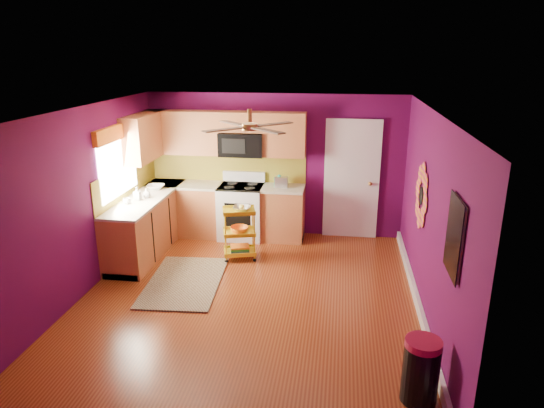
# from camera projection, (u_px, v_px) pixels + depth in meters

# --- Properties ---
(ground) EXTENTS (5.00, 5.00, 0.00)m
(ground) POSITION_uv_depth(u_px,v_px,m) (249.00, 297.00, 6.58)
(ground) COLOR maroon
(ground) RESTS_ON ground
(room_envelope) EXTENTS (4.54, 5.04, 2.52)m
(room_envelope) POSITION_uv_depth(u_px,v_px,m) (250.00, 181.00, 6.08)
(room_envelope) COLOR #510940
(room_envelope) RESTS_ON ground
(lower_cabinets) EXTENTS (2.81, 2.31, 0.94)m
(lower_cabinets) POSITION_uv_depth(u_px,v_px,m) (192.00, 218.00, 8.35)
(lower_cabinets) COLOR #994F29
(lower_cabinets) RESTS_ON ground
(electric_range) EXTENTS (0.76, 0.66, 1.13)m
(electric_range) POSITION_uv_depth(u_px,v_px,m) (241.00, 211.00, 8.56)
(electric_range) COLOR white
(electric_range) RESTS_ON ground
(upper_cabinetry) EXTENTS (2.80, 2.30, 1.26)m
(upper_cabinetry) POSITION_uv_depth(u_px,v_px,m) (200.00, 136.00, 8.25)
(upper_cabinetry) COLOR #994F29
(upper_cabinetry) RESTS_ON ground
(left_window) EXTENTS (0.08, 1.35, 1.08)m
(left_window) POSITION_uv_depth(u_px,v_px,m) (117.00, 151.00, 7.35)
(left_window) COLOR white
(left_window) RESTS_ON ground
(panel_door) EXTENTS (0.95, 0.11, 2.15)m
(panel_door) POSITION_uv_depth(u_px,v_px,m) (351.00, 181.00, 8.41)
(panel_door) COLOR white
(panel_door) RESTS_ON ground
(right_wall_art) EXTENTS (0.04, 2.74, 1.04)m
(right_wall_art) POSITION_uv_depth(u_px,v_px,m) (434.00, 211.00, 5.52)
(right_wall_art) COLOR black
(right_wall_art) RESTS_ON ground
(ceiling_fan) EXTENTS (1.01, 1.01, 0.26)m
(ceiling_fan) POSITION_uv_depth(u_px,v_px,m) (250.00, 126.00, 6.07)
(ceiling_fan) COLOR #BF8C3F
(ceiling_fan) RESTS_ON ground
(shag_rug) EXTENTS (1.13, 1.72, 0.02)m
(shag_rug) POSITION_uv_depth(u_px,v_px,m) (185.00, 282.00, 6.98)
(shag_rug) COLOR black
(shag_rug) RESTS_ON ground
(rolling_cart) EXTENTS (0.58, 0.48, 0.91)m
(rolling_cart) POSITION_uv_depth(u_px,v_px,m) (240.00, 231.00, 7.65)
(rolling_cart) COLOR yellow
(rolling_cart) RESTS_ON ground
(trash_can) EXTENTS (0.43, 0.43, 0.66)m
(trash_can) POSITION_uv_depth(u_px,v_px,m) (421.00, 371.00, 4.55)
(trash_can) COLOR black
(trash_can) RESTS_ON ground
(teal_kettle) EXTENTS (0.18, 0.18, 0.21)m
(teal_kettle) POSITION_uv_depth(u_px,v_px,m) (279.00, 182.00, 8.37)
(teal_kettle) COLOR #16A598
(teal_kettle) RESTS_ON lower_cabinets
(toaster) EXTENTS (0.22, 0.15, 0.18)m
(toaster) POSITION_uv_depth(u_px,v_px,m) (281.00, 182.00, 8.33)
(toaster) COLOR beige
(toaster) RESTS_ON lower_cabinets
(soap_bottle_a) EXTENTS (0.10, 0.10, 0.21)m
(soap_bottle_a) POSITION_uv_depth(u_px,v_px,m) (137.00, 194.00, 7.60)
(soap_bottle_a) COLOR #EA3F72
(soap_bottle_a) RESTS_ON lower_cabinets
(soap_bottle_b) EXTENTS (0.12, 0.12, 0.16)m
(soap_bottle_b) POSITION_uv_depth(u_px,v_px,m) (146.00, 193.00, 7.72)
(soap_bottle_b) COLOR white
(soap_bottle_b) RESTS_ON lower_cabinets
(counter_dish) EXTENTS (0.29, 0.29, 0.07)m
(counter_dish) POSITION_uv_depth(u_px,v_px,m) (156.00, 187.00, 8.23)
(counter_dish) COLOR white
(counter_dish) RESTS_ON lower_cabinets
(counter_cup) EXTENTS (0.11, 0.11, 0.09)m
(counter_cup) POSITION_uv_depth(u_px,v_px,m) (127.00, 201.00, 7.43)
(counter_cup) COLOR white
(counter_cup) RESTS_ON lower_cabinets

